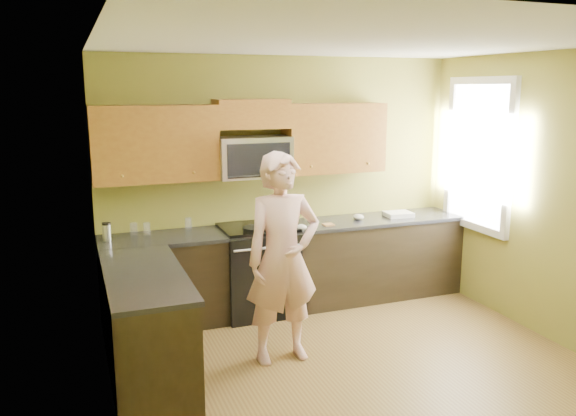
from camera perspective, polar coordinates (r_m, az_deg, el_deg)
name	(u,v)px	position (r m, az deg, el deg)	size (l,w,h in m)	color
floor	(365,376)	(5.08, 7.60, -16.08)	(4.00, 4.00, 0.00)	brown
ceiling	(375,41)	(4.51, 8.56, 15.89)	(4.00, 4.00, 0.00)	white
wall_back	(283,181)	(6.41, -0.54, 2.63)	(4.00, 4.00, 0.00)	olive
wall_front	(574,307)	(3.09, 26.31, -8.69)	(4.00, 4.00, 0.00)	olive
wall_left	(105,242)	(4.07, -17.53, -3.24)	(4.00, 4.00, 0.00)	olive
wall_right	(565,202)	(5.83, 25.58, 0.57)	(4.00, 4.00, 0.00)	olive
cabinet_back_run	(292,268)	(6.34, 0.42, -5.91)	(4.00, 0.60, 0.88)	black
cabinet_left_run	(146,329)	(4.95, -13.78, -11.47)	(0.60, 1.60, 0.88)	black
countertop_back	(293,227)	(6.21, 0.46, -1.89)	(4.00, 0.62, 0.04)	black
countertop_left	(144,275)	(4.79, -13.92, -6.39)	(0.62, 1.60, 0.04)	black
stove	(258,270)	(6.18, -2.98, -6.06)	(0.76, 0.65, 0.95)	black
microwave	(253,177)	(6.08, -3.44, 3.07)	(0.76, 0.40, 0.42)	silver
upper_cab_left	(157,182)	(5.90, -12.77, 2.54)	(1.22, 0.33, 0.75)	brown
upper_cab_right	(333,172)	(6.45, 4.49, 3.55)	(1.12, 0.33, 0.75)	brown
upper_cab_over_mw	(251,114)	(6.05, -3.61, 9.22)	(0.76, 0.33, 0.30)	brown
window	(479,155)	(6.65, 18.25, 4.99)	(0.06, 1.06, 1.66)	white
woman	(283,259)	(5.01, -0.51, -4.99)	(0.67, 0.44, 1.84)	#DB786D
frying_pan	(256,232)	(5.79, -3.17, -2.41)	(0.26, 0.45, 0.06)	black
butter_tub	(289,226)	(6.15, 0.08, -1.83)	(0.12, 0.12, 0.09)	#DBE73D
toast_slice	(328,225)	(6.22, 3.99, -1.64)	(0.11, 0.11, 0.01)	#B27F47
napkin_a	(301,227)	(5.99, 1.34, -1.91)	(0.11, 0.12, 0.06)	silver
napkin_b	(358,217)	(6.50, 6.92, -0.89)	(0.12, 0.13, 0.07)	silver
dish_towel	(398,214)	(6.75, 10.78, -0.60)	(0.30, 0.24, 0.05)	silver
travel_mug	(107,241)	(5.85, -17.33, -3.09)	(0.08, 0.08, 0.18)	silver
glass_a	(134,229)	(6.00, -14.92, -1.99)	(0.07, 0.07, 0.12)	silver
glass_b	(147,229)	(5.98, -13.71, -1.98)	(0.07, 0.07, 0.12)	silver
glass_c	(188,224)	(6.11, -9.78, -1.51)	(0.07, 0.07, 0.12)	silver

